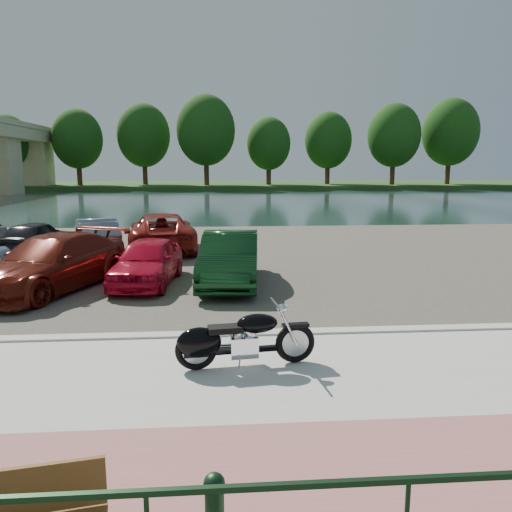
{
  "coord_description": "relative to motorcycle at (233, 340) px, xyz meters",
  "views": [
    {
      "loc": [
        -1.44,
        -7.37,
        3.36
      ],
      "look_at": [
        -0.49,
        5.04,
        1.1
      ],
      "focal_mm": 35.0,
      "sensor_mm": 36.0,
      "label": 1
    }
  ],
  "objects": [
    {
      "name": "pink_path",
      "position": [
        1.22,
        -2.88,
        -0.46
      ],
      "size": [
        60.0,
        2.0,
        0.01
      ],
      "primitive_type": "cube",
      "color": "#9D5959",
      "rests_on": "promenade"
    },
    {
      "name": "parking_lot",
      "position": [
        1.22,
        10.62,
        -0.54
      ],
      "size": [
        60.0,
        18.0,
        0.04
      ],
      "primitive_type": "cube",
      "color": "#413D34",
      "rests_on": "ground"
    },
    {
      "name": "car_5",
      "position": [
        0.1,
        6.11,
        0.21
      ],
      "size": [
        1.9,
        4.55,
        1.46
      ],
      "primitive_type": "imported",
      "rotation": [
        0.0,
        0.0,
        -0.08
      ],
      "color": "#0E3416",
      "rests_on": "parking_lot"
    },
    {
      "name": "kerb",
      "position": [
        1.22,
        1.62,
        -0.49
      ],
      "size": [
        60.0,
        0.3,
        0.14
      ],
      "primitive_type": "cube",
      "color": "beige",
      "rests_on": "ground"
    },
    {
      "name": "far_trees",
      "position": [
        5.58,
        65.41,
        6.93
      ],
      "size": [
        70.25,
        10.68,
        12.52
      ],
      "color": "#3D2516",
      "rests_on": "far_bank"
    },
    {
      "name": "ground",
      "position": [
        1.22,
        -0.38,
        -0.56
      ],
      "size": [
        200.0,
        200.0,
        0.0
      ],
      "primitive_type": "plane",
      "color": "#595447",
      "rests_on": "ground"
    },
    {
      "name": "motorcycle",
      "position": [
        0.0,
        0.0,
        0.0
      ],
      "size": [
        2.33,
        0.75,
        1.05
      ],
      "rotation": [
        0.0,
        0.0,
        0.12
      ],
      "color": "black",
      "rests_on": "promenade"
    },
    {
      "name": "far_bank",
      "position": [
        1.22,
        71.62,
        -0.26
      ],
      "size": [
        120.0,
        24.0,
        0.6
      ],
      "primitive_type": "cube",
      "color": "#244518",
      "rests_on": "ground"
    },
    {
      "name": "car_10",
      "position": [
        -2.46,
        12.12,
        0.22
      ],
      "size": [
        3.12,
        5.59,
        1.48
      ],
      "primitive_type": "imported",
      "rotation": [
        0.0,
        0.0,
        3.27
      ],
      "color": "maroon",
      "rests_on": "parking_lot"
    },
    {
      "name": "river",
      "position": [
        1.22,
        39.62,
        -0.56
      ],
      "size": [
        120.0,
        40.0,
        0.0
      ],
      "primitive_type": "cube",
      "color": "#1B302D",
      "rests_on": "ground"
    },
    {
      "name": "car_9",
      "position": [
        -4.94,
        11.79,
        0.14
      ],
      "size": [
        2.65,
        4.28,
        1.33
      ],
      "primitive_type": "imported",
      "rotation": [
        0.0,
        0.0,
        3.48
      ],
      "color": "slate",
      "rests_on": "parking_lot"
    },
    {
      "name": "car_8",
      "position": [
        -7.2,
        11.71,
        0.11
      ],
      "size": [
        2.0,
        3.88,
        1.26
      ],
      "primitive_type": "imported",
      "rotation": [
        0.0,
        0.0,
        3.0
      ],
      "color": "black",
      "rests_on": "parking_lot"
    },
    {
      "name": "car_3",
      "position": [
        -4.7,
        5.81,
        0.22
      ],
      "size": [
        3.82,
        5.51,
        1.48
      ],
      "primitive_type": "imported",
      "rotation": [
        0.0,
        0.0,
        -0.38
      ],
      "color": "#62180E",
      "rests_on": "parking_lot"
    },
    {
      "name": "promenade",
      "position": [
        1.22,
        -1.38,
        -0.51
      ],
      "size": [
        60.0,
        6.0,
        0.1
      ],
      "primitive_type": "cube",
      "color": "beige",
      "rests_on": "ground"
    },
    {
      "name": "car_4",
      "position": [
        -2.24,
        6.29,
        0.13
      ],
      "size": [
        1.95,
        3.98,
        1.31
      ],
      "primitive_type": "imported",
      "rotation": [
        0.0,
        0.0,
        -0.11
      ],
      "color": "red",
      "rests_on": "parking_lot"
    },
    {
      "name": "railing",
      "position": [
        1.22,
        -4.38,
        0.23
      ],
      "size": [
        24.04,
        0.05,
        0.9
      ],
      "color": "black",
      "rests_on": "promenade"
    }
  ]
}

